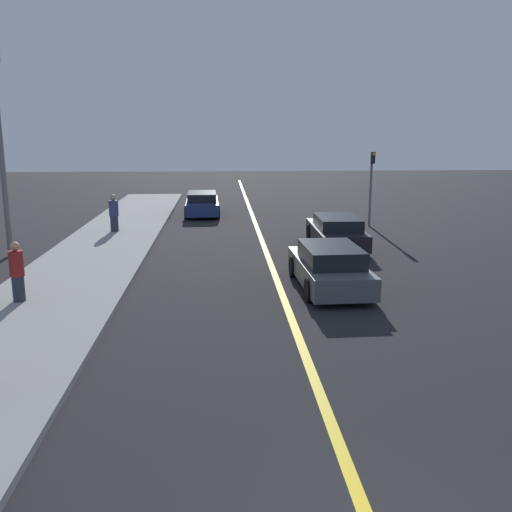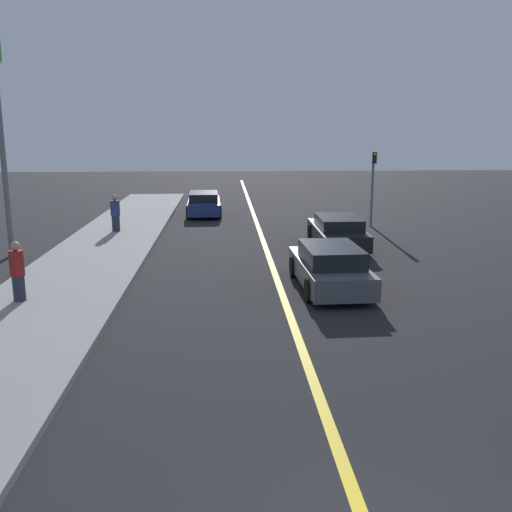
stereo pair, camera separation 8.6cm
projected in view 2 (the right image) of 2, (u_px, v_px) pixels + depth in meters
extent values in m
cube|color=gold|center=(264.00, 243.00, 23.50)|extent=(0.20, 60.00, 0.01)
cube|color=gray|center=(108.00, 244.00, 22.89)|extent=(3.74, 35.48, 0.16)
cube|color=#4C5156|center=(329.00, 271.00, 16.80)|extent=(1.91, 4.50, 0.63)
cube|color=black|center=(331.00, 254.00, 16.47)|extent=(1.63, 2.49, 0.50)
cylinder|color=black|center=(294.00, 267.00, 18.11)|extent=(0.24, 0.67, 0.66)
cylinder|color=black|center=(345.00, 265.00, 18.25)|extent=(0.24, 0.67, 0.66)
cylinder|color=black|center=(310.00, 290.00, 15.43)|extent=(0.24, 0.67, 0.66)
cylinder|color=black|center=(370.00, 289.00, 15.58)|extent=(0.24, 0.67, 0.66)
cube|color=black|center=(337.00, 235.00, 22.67)|extent=(1.86, 4.62, 0.62)
cube|color=black|center=(339.00, 222.00, 22.33)|extent=(1.61, 2.55, 0.44)
cylinder|color=black|center=(311.00, 232.00, 24.06)|extent=(0.23, 0.70, 0.70)
cylinder|color=black|center=(351.00, 232.00, 24.13)|extent=(0.23, 0.70, 0.70)
cylinder|color=black|center=(321.00, 246.00, 21.28)|extent=(0.23, 0.70, 0.70)
cylinder|color=black|center=(366.00, 245.00, 21.35)|extent=(0.23, 0.70, 0.70)
cube|color=navy|center=(204.00, 206.00, 31.32)|extent=(1.83, 4.64, 0.62)
cube|color=black|center=(204.00, 196.00, 30.98)|extent=(1.58, 2.57, 0.45)
cylinder|color=black|center=(190.00, 205.00, 32.67)|extent=(0.24, 0.68, 0.68)
cylinder|color=black|center=(218.00, 205.00, 32.80)|extent=(0.24, 0.68, 0.68)
cylinder|color=black|center=(188.00, 212.00, 29.90)|extent=(0.24, 0.68, 0.68)
cylinder|color=black|center=(219.00, 212.00, 30.03)|extent=(0.24, 0.68, 0.68)
cylinder|color=#282D3D|center=(19.00, 288.00, 15.03)|extent=(0.31, 0.31, 0.68)
cylinder|color=maroon|center=(17.00, 263.00, 14.89)|extent=(0.37, 0.37, 0.68)
sphere|color=tan|center=(15.00, 246.00, 14.79)|extent=(0.24, 0.24, 0.24)
cylinder|color=#282D3D|center=(116.00, 223.00, 25.36)|extent=(0.35, 0.35, 0.69)
cylinder|color=navy|center=(115.00, 208.00, 25.21)|extent=(0.41, 0.41, 0.69)
sphere|color=tan|center=(115.00, 197.00, 25.11)|extent=(0.27, 0.27, 0.27)
cylinder|color=slate|center=(372.00, 189.00, 27.28)|extent=(0.12, 0.12, 3.57)
cube|color=black|center=(375.00, 158.00, 26.77)|extent=(0.18, 0.18, 0.55)
sphere|color=orange|center=(375.00, 154.00, 26.65)|extent=(0.14, 0.14, 0.14)
cylinder|color=slate|center=(3.00, 161.00, 20.44)|extent=(0.20, 0.20, 6.95)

